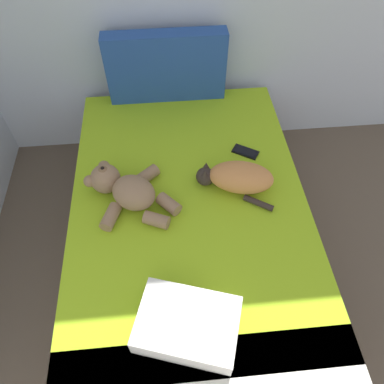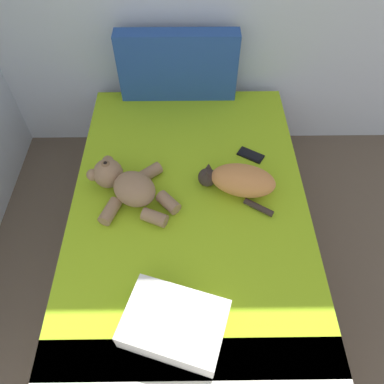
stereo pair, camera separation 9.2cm
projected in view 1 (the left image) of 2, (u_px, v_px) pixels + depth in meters
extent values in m
cube|color=olive|center=(190.00, 240.00, 2.18)|extent=(1.29, 1.98, 0.31)
cube|color=white|center=(190.00, 217.00, 1.99)|extent=(1.25, 1.92, 0.18)
cube|color=#9EC61E|center=(189.00, 197.00, 1.94)|extent=(1.24, 1.78, 0.02)
cube|color=silver|center=(209.00, 381.00, 1.40)|extent=(1.24, 0.32, 0.02)
cube|color=#264C99|center=(166.00, 67.00, 2.27)|extent=(0.75, 0.11, 0.45)
ellipsoid|color=#D18447|center=(241.00, 177.00, 1.91)|extent=(0.37, 0.26, 0.15)
sphere|color=#332823|center=(205.00, 176.00, 1.95)|extent=(0.10, 0.10, 0.10)
cone|color=#332823|center=(205.00, 173.00, 1.89)|extent=(0.04, 0.04, 0.04)
cone|color=#332823|center=(206.00, 165.00, 1.92)|extent=(0.04, 0.04, 0.04)
cylinder|color=#332823|center=(258.00, 203.00, 1.88)|extent=(0.15, 0.11, 0.03)
ellipsoid|color=#332823|center=(223.00, 176.00, 1.99)|extent=(0.11, 0.08, 0.04)
ellipsoid|color=#937051|center=(134.00, 193.00, 1.85)|extent=(0.30, 0.29, 0.16)
sphere|color=#937051|center=(106.00, 179.00, 1.90)|extent=(0.16, 0.16, 0.16)
sphere|color=brown|center=(104.00, 172.00, 1.86)|extent=(0.06, 0.06, 0.06)
sphere|color=black|center=(103.00, 169.00, 1.84)|extent=(0.02, 0.02, 0.02)
sphere|color=#937051|center=(90.00, 181.00, 1.88)|extent=(0.06, 0.06, 0.06)
sphere|color=#937051|center=(104.00, 166.00, 1.95)|extent=(0.06, 0.06, 0.06)
cylinder|color=#937051|center=(111.00, 217.00, 1.81)|extent=(0.11, 0.15, 0.07)
cylinder|color=#937051|center=(156.00, 220.00, 1.80)|extent=(0.14, 0.11, 0.07)
cylinder|color=#937051|center=(147.00, 176.00, 1.98)|extent=(0.15, 0.14, 0.07)
cylinder|color=#937051|center=(169.00, 204.00, 1.86)|extent=(0.13, 0.14, 0.07)
cube|color=black|center=(245.00, 152.00, 2.13)|extent=(0.16, 0.14, 0.01)
cube|color=black|center=(245.00, 151.00, 2.12)|extent=(0.14, 0.12, 0.00)
cube|color=white|center=(188.00, 324.00, 1.46)|extent=(0.47, 0.39, 0.11)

